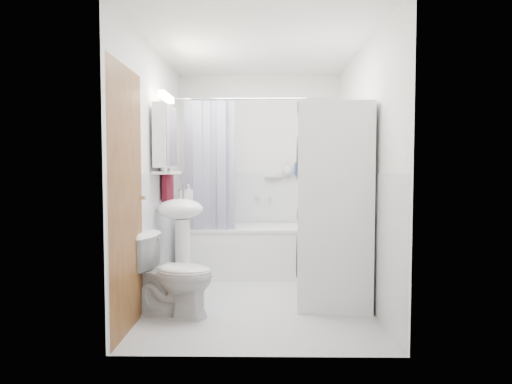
{
  "coord_description": "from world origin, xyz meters",
  "views": [
    {
      "loc": [
        0.03,
        -4.05,
        1.23
      ],
      "look_at": [
        -0.03,
        0.15,
        1.01
      ],
      "focal_mm": 30.0,
      "sensor_mm": 36.0,
      "label": 1
    }
  ],
  "objects_px": {
    "bathtub": "(253,248)",
    "sink": "(181,224)",
    "toilet": "(173,275)",
    "washer_dryer": "(333,206)"
  },
  "relations": [
    {
      "from": "sink",
      "to": "bathtub",
      "type": "bearing_deg",
      "value": 51.37
    },
    {
      "from": "toilet",
      "to": "washer_dryer",
      "type": "bearing_deg",
      "value": -65.21
    },
    {
      "from": "bathtub",
      "to": "sink",
      "type": "relative_size",
      "value": 1.44
    },
    {
      "from": "bathtub",
      "to": "sink",
      "type": "height_order",
      "value": "sink"
    },
    {
      "from": "washer_dryer",
      "to": "sink",
      "type": "bearing_deg",
      "value": 176.17
    },
    {
      "from": "sink",
      "to": "washer_dryer",
      "type": "height_order",
      "value": "washer_dryer"
    },
    {
      "from": "bathtub",
      "to": "toilet",
      "type": "xyz_separation_m",
      "value": [
        -0.65,
        -1.43,
        0.03
      ]
    },
    {
      "from": "sink",
      "to": "toilet",
      "type": "relative_size",
      "value": 1.48
    },
    {
      "from": "sink",
      "to": "washer_dryer",
      "type": "xyz_separation_m",
      "value": [
        1.43,
        -0.24,
        0.2
      ]
    },
    {
      "from": "washer_dryer",
      "to": "toilet",
      "type": "bearing_deg",
      "value": -161.08
    }
  ]
}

